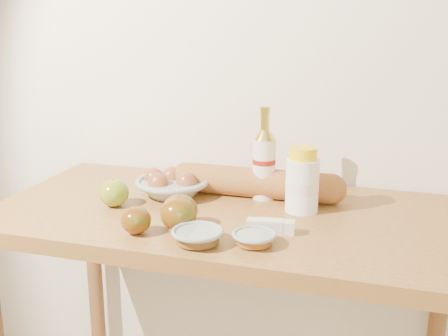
{
  "coord_description": "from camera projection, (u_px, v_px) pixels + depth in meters",
  "views": [
    {
      "loc": [
        0.39,
        -0.1,
        1.39
      ],
      "look_at": [
        0.0,
        1.15,
        1.02
      ],
      "focal_mm": 45.0,
      "sensor_mm": 36.0,
      "label": 1
    }
  ],
  "objects": [
    {
      "name": "back_wall",
      "position": [
        261.0,
        43.0,
        1.62
      ],
      "size": [
        3.5,
        0.02,
        2.6
      ],
      "primitive_type": "cube",
      "color": "#EEE5CF",
      "rests_on": "ground"
    },
    {
      "name": "table",
      "position": [
        227.0,
        255.0,
        1.46
      ],
      "size": [
        1.2,
        0.6,
        0.9
      ],
      "color": "#AB7537",
      "rests_on": "ground"
    },
    {
      "name": "bourbon_bottle",
      "position": [
        264.0,
        162.0,
        1.49
      ],
      "size": [
        0.06,
        0.06,
        0.25
      ],
      "rotation": [
        0.0,
        0.0,
        0.01
      ],
      "color": "beige",
      "rests_on": "table"
    },
    {
      "name": "cream_bottle",
      "position": [
        302.0,
        182.0,
        1.4
      ],
      "size": [
        0.11,
        0.11,
        0.17
      ],
      "rotation": [
        0.0,
        0.0,
        0.33
      ],
      "color": "white",
      "rests_on": "table"
    },
    {
      "name": "egg_bowl",
      "position": [
        172.0,
        185.0,
        1.54
      ],
      "size": [
        0.27,
        0.27,
        0.07
      ],
      "rotation": [
        0.0,
        0.0,
        0.43
      ],
      "color": "#919E97",
      "rests_on": "table"
    },
    {
      "name": "baguette",
      "position": [
        256.0,
        183.0,
        1.52
      ],
      "size": [
        0.49,
        0.09,
        0.08
      ],
      "rotation": [
        0.0,
        0.0,
        0.01
      ],
      "color": "#AE7235",
      "rests_on": "table"
    },
    {
      "name": "apple_yellowgreen",
      "position": [
        114.0,
        193.0,
        1.45
      ],
      "size": [
        0.09,
        0.09,
        0.07
      ],
      "rotation": [
        0.0,
        0.0,
        -0.15
      ],
      "color": "#9E8F1F",
      "rests_on": "table"
    },
    {
      "name": "apple_redgreen_front",
      "position": [
        136.0,
        220.0,
        1.27
      ],
      "size": [
        0.08,
        0.08,
        0.06
      ],
      "rotation": [
        0.0,
        0.0,
        -0.21
      ],
      "color": "maroon",
      "rests_on": "table"
    },
    {
      "name": "apple_redgreen_right",
      "position": [
        178.0,
        214.0,
        1.29
      ],
      "size": [
        0.11,
        0.11,
        0.08
      ],
      "rotation": [
        0.0,
        0.0,
        0.31
      ],
      "color": "maroon",
      "rests_on": "table"
    },
    {
      "name": "sugar_bowl",
      "position": [
        197.0,
        236.0,
        1.22
      ],
      "size": [
        0.13,
        0.13,
        0.03
      ],
      "rotation": [
        0.0,
        0.0,
        0.12
      ],
      "color": "gray",
      "rests_on": "table"
    },
    {
      "name": "syrup_bowl",
      "position": [
        254.0,
        238.0,
        1.21
      ],
      "size": [
        0.11,
        0.11,
        0.03
      ],
      "rotation": [
        0.0,
        0.0,
        -0.15
      ],
      "color": "#8E9B95",
      "rests_on": "table"
    },
    {
      "name": "butter_stick",
      "position": [
        271.0,
        226.0,
        1.28
      ],
      "size": [
        0.11,
        0.05,
        0.03
      ],
      "rotation": [
        0.0,
        0.0,
        0.15
      ],
      "color": "beige",
      "rests_on": "table"
    },
    {
      "name": "apple_extra",
      "position": [
        180.0,
        211.0,
        1.31
      ],
      "size": [
        0.11,
        0.11,
        0.08
      ],
      "rotation": [
        0.0,
        0.0,
        0.31
      ],
      "color": "maroon",
      "rests_on": "table"
    }
  ]
}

